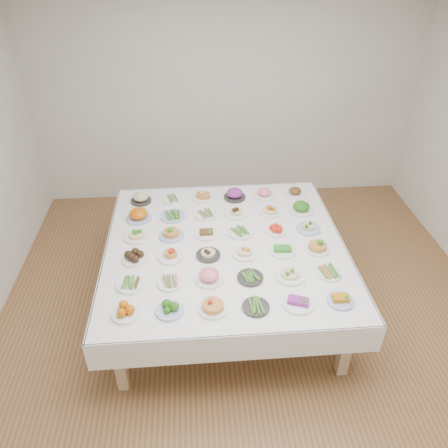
{
  "coord_description": "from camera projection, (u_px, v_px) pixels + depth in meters",
  "views": [
    {
      "loc": [
        -0.49,
        -3.05,
        3.25
      ],
      "look_at": [
        -0.21,
        0.39,
        0.88
      ],
      "focal_mm": 35.0,
      "sensor_mm": 36.0,
      "label": 1
    }
  ],
  "objects": [
    {
      "name": "dish_16",
      "position": [
        283.0,
        248.0,
        4.01
      ],
      "size": [
        0.23,
        0.23,
        0.11
      ],
      "color": "white",
      "rests_on": "display_table"
    },
    {
      "name": "dish_32",
      "position": [
        203.0,
        195.0,
        4.79
      ],
      "size": [
        0.24,
        0.24,
        0.12
      ],
      "color": "white",
      "rests_on": "display_table"
    },
    {
      "name": "dish_27",
      "position": [
        237.0,
        211.0,
        4.53
      ],
      "size": [
        0.25,
        0.25,
        0.12
      ],
      "color": "white",
      "rests_on": "display_table"
    },
    {
      "name": "dish_34",
      "position": [
        264.0,
        192.0,
        4.83
      ],
      "size": [
        0.24,
        0.24,
        0.13
      ],
      "color": "white",
      "rests_on": "display_table"
    },
    {
      "name": "dish_25",
      "position": [
        173.0,
        215.0,
        4.5
      ],
      "size": [
        0.25,
        0.25,
        0.06
      ],
      "color": "#4C66B2",
      "rests_on": "display_table"
    },
    {
      "name": "dish_14",
      "position": [
        208.0,
        252.0,
        3.96
      ],
      "size": [
        0.22,
        0.22,
        0.11
      ],
      "color": "#2D2A28",
      "rests_on": "display_table"
    },
    {
      "name": "dish_24",
      "position": [
        138.0,
        213.0,
        4.45
      ],
      "size": [
        0.27,
        0.27,
        0.15
      ],
      "color": "#4C66B2",
      "rests_on": "display_table"
    },
    {
      "name": "dish_0",
      "position": [
        126.0,
        311.0,
        3.36
      ],
      "size": [
        0.22,
        0.22,
        0.1
      ],
      "color": "white",
      "rests_on": "display_table"
    },
    {
      "name": "dish_26",
      "position": [
        206.0,
        214.0,
        4.52
      ],
      "size": [
        0.24,
        0.24,
        0.05
      ],
      "color": "white",
      "rests_on": "display_table"
    },
    {
      "name": "dish_19",
      "position": [
        171.0,
        232.0,
        4.21
      ],
      "size": [
        0.24,
        0.24,
        0.12
      ],
      "color": "#4C66B2",
      "rests_on": "display_table"
    },
    {
      "name": "dish_8",
      "position": [
        209.0,
        274.0,
        3.67
      ],
      "size": [
        0.27,
        0.27,
        0.15
      ],
      "color": "white",
      "rests_on": "display_table"
    },
    {
      "name": "dish_35",
      "position": [
        295.0,
        190.0,
        4.85
      ],
      "size": [
        0.25,
        0.25,
        0.13
      ],
      "color": "white",
      "rests_on": "display_table"
    },
    {
      "name": "dish_4",
      "position": [
        298.0,
        300.0,
        3.45
      ],
      "size": [
        0.25,
        0.25,
        0.11
      ],
      "color": "white",
      "rests_on": "display_table"
    },
    {
      "name": "dish_12",
      "position": [
        134.0,
        256.0,
        3.91
      ],
      "size": [
        0.22,
        0.22,
        0.1
      ],
      "color": "white",
      "rests_on": "display_table"
    },
    {
      "name": "dish_13",
      "position": [
        170.0,
        253.0,
        3.94
      ],
      "size": [
        0.23,
        0.23,
        0.12
      ],
      "color": "white",
      "rests_on": "display_table"
    },
    {
      "name": "dish_3",
      "position": [
        256.0,
        306.0,
        3.43
      ],
      "size": [
        0.21,
        0.21,
        0.05
      ],
      "color": "#2D2A28",
      "rests_on": "display_table"
    },
    {
      "name": "dish_10",
      "position": [
        290.0,
        271.0,
        3.72
      ],
      "size": [
        0.25,
        0.25,
        0.13
      ],
      "color": "white",
      "rests_on": "display_table"
    },
    {
      "name": "dish_9",
      "position": [
        250.0,
        277.0,
        3.72
      ],
      "size": [
        0.22,
        0.22,
        0.05
      ],
      "color": "#2D2A28",
      "rests_on": "display_table"
    },
    {
      "name": "dish_5",
      "position": [
        341.0,
        299.0,
        3.48
      ],
      "size": [
        0.22,
        0.22,
        0.09
      ],
      "color": "#4C66B2",
      "rests_on": "display_table"
    },
    {
      "name": "dish_6",
      "position": [
        131.0,
        283.0,
        3.65
      ],
      "size": [
        0.25,
        0.25,
        0.06
      ],
      "color": "white",
      "rests_on": "display_table"
    },
    {
      "name": "dish_21",
      "position": [
        241.0,
        232.0,
        4.26
      ],
      "size": [
        0.25,
        0.25,
        0.06
      ],
      "color": "white",
      "rests_on": "display_table"
    },
    {
      "name": "dish_23",
      "position": [
        309.0,
        226.0,
        4.3
      ],
      "size": [
        0.23,
        0.23,
        0.11
      ],
      "color": "#4C66B2",
      "rests_on": "display_table"
    },
    {
      "name": "dish_15",
      "position": [
        245.0,
        251.0,
        3.98
      ],
      "size": [
        0.23,
        0.23,
        0.11
      ],
      "color": "white",
      "rests_on": "display_table"
    },
    {
      "name": "dish_18",
      "position": [
        137.0,
        233.0,
        4.19
      ],
      "size": [
        0.24,
        0.24,
        0.13
      ],
      "color": "white",
      "rests_on": "display_table"
    },
    {
      "name": "dish_30",
      "position": [
        141.0,
        197.0,
        4.74
      ],
      "size": [
        0.22,
        0.22,
        0.14
      ],
      "color": "#2D2A28",
      "rests_on": "display_table"
    },
    {
      "name": "room_envelope",
      "position": [
        255.0,
        149.0,
        3.34
      ],
      "size": [
        5.02,
        5.02,
        2.81
      ],
      "color": "#8F5D3B",
      "rests_on": "ground"
    },
    {
      "name": "dish_17",
      "position": [
        318.0,
        244.0,
        4.02
      ],
      "size": [
        0.25,
        0.24,
        0.15
      ],
      "color": "white",
      "rests_on": "display_table"
    },
    {
      "name": "dish_28",
      "position": [
        270.0,
        209.0,
        4.55
      ],
      "size": [
        0.22,
        0.22,
        0.12
      ],
      "color": "white",
      "rests_on": "display_table"
    },
    {
      "name": "dish_31",
      "position": [
        172.0,
        199.0,
        4.78
      ],
      "size": [
        0.21,
        0.21,
        0.05
      ],
      "color": "white",
      "rests_on": "display_table"
    },
    {
      "name": "dish_7",
      "position": [
        170.0,
        282.0,
        3.67
      ],
      "size": [
        0.22,
        0.22,
        0.05
      ],
      "color": "white",
      "rests_on": "display_table"
    },
    {
      "name": "dish_1",
      "position": [
        170.0,
        308.0,
        3.39
      ],
      "size": [
        0.22,
        0.22,
        0.1
      ],
      "color": "#4C66B2",
      "rests_on": "display_table"
    },
    {
      "name": "dish_2",
      "position": [
        213.0,
        304.0,
        3.39
      ],
      "size": [
        0.23,
        0.23,
        0.14
      ],
      "color": "white",
      "rests_on": "display_table"
    },
    {
      "name": "dish_11",
      "position": [
        329.0,
        272.0,
        3.77
      ],
      "size": [
        0.22,
        0.22,
        0.06
      ],
      "color": "white",
      "rests_on": "display_table"
    },
    {
      "name": "dish_20",
      "position": [
        206.0,
        232.0,
        4.24
      ],
      "size": [
        0.22,
        0.22,
        0.09
      ],
      "color": "white",
      "rests_on": "display_table"
    },
    {
      "name": "dish_22",
      "position": [
        276.0,
        228.0,
        4.28
      ],
      "size": [
        0.22,
        0.22,
        0.09
      ],
      "color": "white",
      "rests_on": "display_table"
    },
    {
      "name": "dish_29",
      "position": [
        301.0,
        206.0,
        4.57
      ],
      "size": [
        0.27,
        0.27,
        0.15
      ],
      "color": "white",
      "rests_on": "display_table"
    },
    {
      "name": "dish_33",
      "position": [
        235.0,
        193.0,
        4.8
      ],
      "size": [
        0.24,
        0.24,
        0.14
      ],
      "color": "#2D2A28",
      "rests_on": "display_table"
    },
    {
      "name": "display_table",
      "position": [
        225.0,
        250.0,
        4.17
      ],
      "size": [
        2.26,
        2.26,
        0.75
      ],
      "color": "white",
      "rests_on": "ground"
    }
  ]
}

